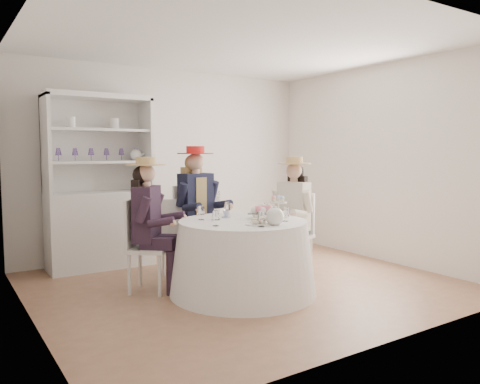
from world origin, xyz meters
TOP-DOWN VIEW (x-y plane):
  - ground at (0.00, 0.00)m, footprint 4.50×4.50m
  - ceiling at (0.00, 0.00)m, footprint 4.50×4.50m
  - wall_back at (0.00, 2.00)m, footprint 4.50×0.00m
  - wall_front at (0.00, -2.00)m, footprint 4.50×0.00m
  - wall_left at (-2.25, 0.00)m, footprint 0.00×4.50m
  - wall_right at (2.25, 0.00)m, footprint 0.00×4.50m
  - tea_table at (-0.20, -0.27)m, footprint 1.56×1.56m
  - hutch at (-1.14, 1.69)m, footprint 1.33×0.51m
  - side_table at (0.50, 1.68)m, footprint 0.51×0.51m
  - hatbox at (0.50, 1.68)m, footprint 0.39×0.39m
  - guest_left at (-1.02, 0.32)m, footprint 0.62×0.61m
  - guest_mid at (-0.22, 0.74)m, footprint 0.59×0.61m
  - guest_right at (0.75, 0.06)m, footprint 0.59×0.55m
  - spare_chair at (-0.46, 0.86)m, footprint 0.51×0.51m
  - teacup_a at (-0.43, -0.08)m, footprint 0.09×0.09m
  - teacup_b at (-0.25, 0.00)m, footprint 0.08×0.08m
  - teacup_c at (0.06, -0.15)m, footprint 0.10×0.10m
  - flower_bowl at (0.00, -0.32)m, footprint 0.28×0.28m
  - flower_arrangement at (0.03, -0.28)m, footprint 0.21×0.20m
  - table_teapot at (-0.10, -0.69)m, footprint 0.26×0.19m
  - sandwich_plate at (-0.23, -0.58)m, footprint 0.27×0.27m
  - cupcake_stand at (0.25, -0.30)m, footprint 0.25×0.25m
  - stemware_set at (-0.20, -0.27)m, footprint 0.92×0.96m

SIDE VIEW (x-z plane):
  - ground at x=0.00m, z-range 0.00..0.00m
  - side_table at x=0.50m, z-range 0.00..0.62m
  - tea_table at x=-0.20m, z-range 0.00..0.78m
  - spare_chair at x=-0.46m, z-range 0.03..0.97m
  - hatbox at x=0.50m, z-range 0.62..0.92m
  - hutch at x=-1.14m, z-range -0.32..1.91m
  - sandwich_plate at x=-0.23m, z-range 0.77..0.83m
  - flower_bowl at x=0.00m, z-range 0.78..0.84m
  - teacup_a at x=-0.43m, z-range 0.78..0.84m
  - teacup_c at x=0.06m, z-range 0.78..0.85m
  - guest_right at x=0.75m, z-range 0.09..1.54m
  - teacup_b at x=-0.25m, z-range 0.78..0.85m
  - guest_left at x=-1.02m, z-range 0.09..1.55m
  - stemware_set at x=-0.20m, z-range 0.78..0.93m
  - table_teapot at x=-0.10m, z-range 0.77..0.97m
  - cupcake_stand at x=0.25m, z-range 0.75..0.99m
  - flower_arrangement at x=0.03m, z-range 0.84..0.92m
  - guest_mid at x=-0.22m, z-range 0.10..1.68m
  - wall_back at x=0.00m, z-range -0.90..3.60m
  - wall_front at x=0.00m, z-range -0.90..3.60m
  - wall_left at x=-2.25m, z-range -0.90..3.60m
  - wall_right at x=2.25m, z-range -0.90..3.60m
  - ceiling at x=0.00m, z-range 2.70..2.70m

